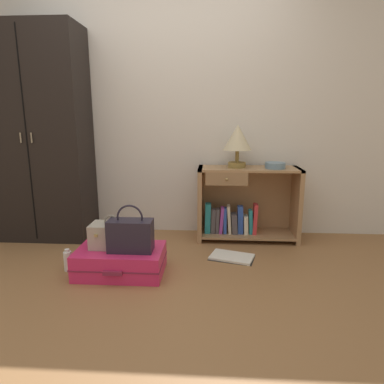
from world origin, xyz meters
name	(u,v)px	position (x,y,z in m)	size (l,w,h in m)	color
ground_plane	(135,302)	(0.00, 0.00, 0.00)	(9.00, 9.00, 0.00)	olive
back_wall	(164,106)	(0.00, 1.50, 1.30)	(6.40, 0.10, 2.60)	silver
wardrobe	(39,136)	(-1.17, 1.20, 1.01)	(0.91, 0.47, 2.01)	black
bookshelf	(244,205)	(0.81, 1.26, 0.34)	(0.97, 0.38, 0.71)	#A37A51
table_lamp	(238,140)	(0.73, 1.25, 0.98)	(0.27, 0.27, 0.41)	olive
bowl	(275,165)	(1.08, 1.21, 0.74)	(0.19, 0.19, 0.06)	slate
suitcase_large	(121,261)	(-0.20, 0.41, 0.10)	(0.67, 0.43, 0.20)	#DB2860
train_case	(112,235)	(-0.27, 0.44, 0.30)	(0.32, 0.21, 0.26)	#A89E8E
handbag	(131,235)	(-0.11, 0.38, 0.33)	(0.33, 0.16, 0.36)	#231E2D
bottle	(68,261)	(-0.63, 0.43, 0.08)	(0.06, 0.06, 0.18)	white
open_book_on_floor	(232,257)	(0.67, 0.75, 0.01)	(0.42, 0.32, 0.02)	white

